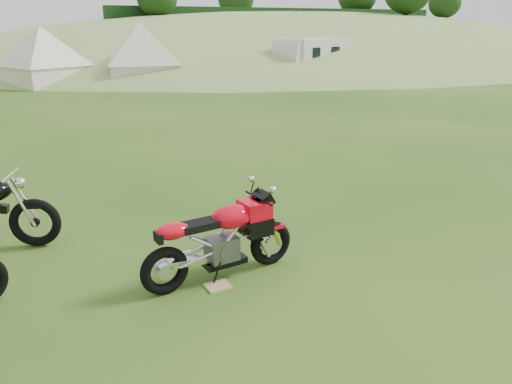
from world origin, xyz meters
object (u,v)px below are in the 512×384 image
plywood_board (218,286)px  caravan (312,59)px  sport_motorcycle (220,234)px  tent_left (43,57)px  tent_mid (142,55)px

plywood_board → caravan: bearing=53.7°
sport_motorcycle → tent_left: bearing=85.3°
tent_left → caravan: (13.22, -3.63, -0.28)m
tent_left → caravan: 13.71m
tent_mid → caravan: size_ratio=0.70×
tent_left → caravan: size_ratio=0.68×
sport_motorcycle → plywood_board: size_ratio=6.71×
tent_left → tent_mid: size_ratio=0.97×
sport_motorcycle → caravan: (13.47, 18.29, 0.51)m
caravan → sport_motorcycle: bearing=-142.7°
plywood_board → tent_mid: size_ratio=0.09×
sport_motorcycle → tent_mid: tent_mid is taller
sport_motorcycle → tent_mid: 21.11m
tent_left → tent_mid: tent_mid is taller
tent_mid → plywood_board: bearing=-92.1°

